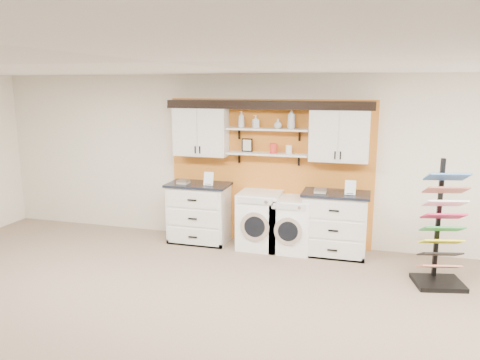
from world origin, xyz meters
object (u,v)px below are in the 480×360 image
(base_cabinet_left, at_px, (199,213))
(base_cabinet_right, at_px, (335,224))
(washer, at_px, (260,220))
(dryer, at_px, (292,224))
(sample_rack, at_px, (440,246))

(base_cabinet_left, bearing_deg, base_cabinet_right, 0.00)
(base_cabinet_right, relative_size, washer, 1.11)
(base_cabinet_right, bearing_deg, base_cabinet_left, -180.00)
(base_cabinet_left, distance_m, washer, 1.05)
(base_cabinet_left, xyz_separation_m, dryer, (1.58, -0.00, -0.07))
(dryer, relative_size, sample_rack, 0.51)
(dryer, distance_m, sample_rack, 2.25)
(dryer, height_order, sample_rack, sample_rack)
(base_cabinet_left, distance_m, base_cabinet_right, 2.26)
(base_cabinet_left, relative_size, sample_rack, 0.61)
(washer, height_order, sample_rack, sample_rack)
(sample_rack, bearing_deg, base_cabinet_left, 155.57)
(washer, xyz_separation_m, dryer, (0.53, 0.00, -0.03))
(base_cabinet_left, relative_size, base_cabinet_right, 1.01)
(sample_rack, bearing_deg, base_cabinet_right, 138.88)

